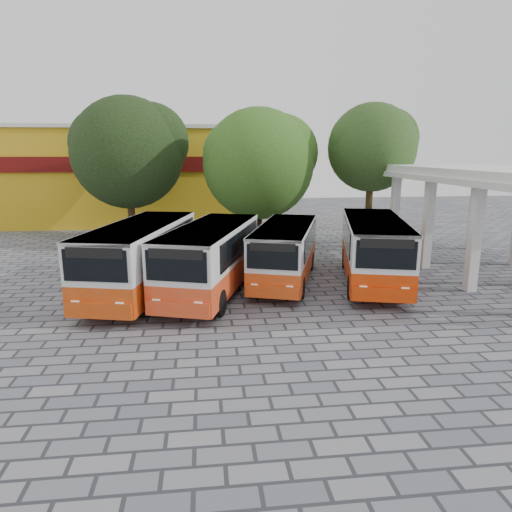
{
  "coord_description": "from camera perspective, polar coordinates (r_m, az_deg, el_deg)",
  "views": [
    {
      "loc": [
        -4.05,
        -16.78,
        6.14
      ],
      "look_at": [
        -1.72,
        3.45,
        1.5
      ],
      "focal_mm": 32.0,
      "sensor_mm": 36.0,
      "label": 1
    }
  ],
  "objects": [
    {
      "name": "ground",
      "position": [
        18.32,
        6.65,
        -6.83
      ],
      "size": [
        90.0,
        90.0,
        0.0
      ],
      "primitive_type": "plane",
      "color": "#575862",
      "rests_on": "ground"
    },
    {
      "name": "terminal_shelter",
      "position": [
        25.39,
        28.75,
        8.52
      ],
      "size": [
        6.8,
        15.8,
        5.4
      ],
      "color": "silver",
      "rests_on": "ground"
    },
    {
      "name": "shophouse_block",
      "position": [
        43.37,
        -16.02,
        9.74
      ],
      "size": [
        20.4,
        10.4,
        8.3
      ],
      "color": "#C39613",
      "rests_on": "ground"
    },
    {
      "name": "bus_far_left",
      "position": [
        20.52,
        -14.17,
        0.24
      ],
      "size": [
        4.54,
        9.1,
        3.12
      ],
      "rotation": [
        0.0,
        0.0,
        -0.23
      ],
      "color": "#C63D0A",
      "rests_on": "ground"
    },
    {
      "name": "bus_centre_left",
      "position": [
        20.03,
        -5.65,
        0.11
      ],
      "size": [
        4.96,
        8.9,
        3.02
      ],
      "rotation": [
        0.0,
        0.0,
        -0.31
      ],
      "color": "red",
      "rests_on": "ground"
    },
    {
      "name": "bus_centre_right",
      "position": [
        21.85,
        3.69,
        0.84
      ],
      "size": [
        4.59,
        8.2,
        2.78
      ],
      "rotation": [
        0.0,
        0.0,
        -0.31
      ],
      "color": "#CA3D0C",
      "rests_on": "ground"
    },
    {
      "name": "bus_far_right",
      "position": [
        22.34,
        14.5,
        1.17
      ],
      "size": [
        4.67,
        9.0,
        3.07
      ],
      "rotation": [
        0.0,
        0.0,
        -0.26
      ],
      "color": "red",
      "rests_on": "ground"
    },
    {
      "name": "tree_left",
      "position": [
        33.44,
        -15.59,
        12.75
      ],
      "size": [
        8.03,
        7.65,
        9.92
      ],
      "color": "#45321B",
      "rests_on": "ground"
    },
    {
      "name": "tree_middle",
      "position": [
        30.78,
        0.46,
        11.87
      ],
      "size": [
        7.68,
        7.31,
        9.03
      ],
      "color": "black",
      "rests_on": "ground"
    },
    {
      "name": "tree_right",
      "position": [
        32.1,
        14.42,
        13.31
      ],
      "size": [
        6.12,
        5.83,
        9.35
      ],
      "color": "#4B361C",
      "rests_on": "ground"
    }
  ]
}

